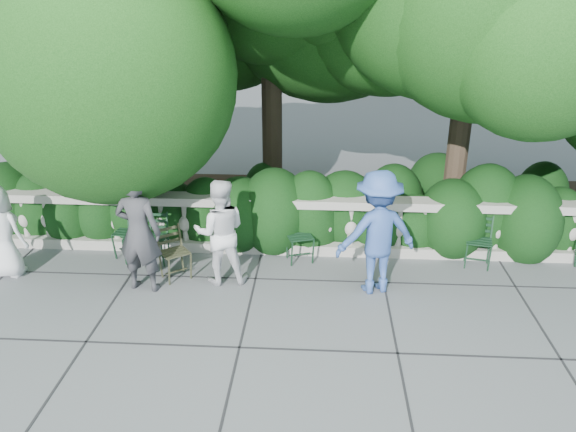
# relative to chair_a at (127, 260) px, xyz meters

# --- Properties ---
(ground) EXTENTS (90.00, 90.00, 0.00)m
(ground) POSITION_rel_chair_a_xyz_m (2.74, -1.33, 0.00)
(ground) COLOR #55585D
(ground) RESTS_ON ground
(balustrade) EXTENTS (12.00, 0.44, 1.00)m
(balustrade) POSITION_rel_chair_a_xyz_m (2.74, 0.47, 0.49)
(balustrade) COLOR #9E998E
(balustrade) RESTS_ON ground
(shrub_hedge) EXTENTS (15.00, 2.60, 1.70)m
(shrub_hedge) POSITION_rel_chair_a_xyz_m (2.74, 1.67, 0.00)
(shrub_hedge) COLOR black
(shrub_hedge) RESTS_ON ground
(tree_canopy) EXTENTS (15.04, 6.52, 6.78)m
(tree_canopy) POSITION_rel_chair_a_xyz_m (3.42, 1.87, 3.96)
(tree_canopy) COLOR #3F3023
(tree_canopy) RESTS_ON ground
(chair_a) EXTENTS (0.49, 0.53, 0.84)m
(chair_a) POSITION_rel_chair_a_xyz_m (0.00, 0.00, 0.00)
(chair_a) COLOR black
(chair_a) RESTS_ON ground
(chair_b) EXTENTS (0.45, 0.49, 0.84)m
(chair_b) POSITION_rel_chair_a_xyz_m (0.52, -0.19, 0.00)
(chair_b) COLOR black
(chair_b) RESTS_ON ground
(chair_c) EXTENTS (0.45, 0.49, 0.84)m
(chair_c) POSITION_rel_chair_a_xyz_m (0.24, -0.17, 0.00)
(chair_c) COLOR black
(chair_c) RESTS_ON ground
(chair_d) EXTENTS (0.53, 0.56, 0.84)m
(chair_d) POSITION_rel_chair_a_xyz_m (5.77, -0.01, 0.00)
(chair_d) COLOR black
(chair_d) RESTS_ON ground
(chair_e) EXTENTS (0.57, 0.59, 0.84)m
(chair_e) POSITION_rel_chair_a_xyz_m (2.95, 0.00, 0.00)
(chair_e) COLOR black
(chair_e) RESTS_ON ground
(chair_weathered) EXTENTS (0.64, 0.65, 0.84)m
(chair_weathered) POSITION_rel_chair_a_xyz_m (1.08, -0.68, 0.00)
(chair_weathered) COLOR black
(chair_weathered) RESTS_ON ground
(person_businessman) EXTENTS (0.80, 0.61, 1.48)m
(person_businessman) POSITION_rel_chair_a_xyz_m (-1.68, -0.61, 0.74)
(person_businessman) COLOR white
(person_businessman) RESTS_ON ground
(person_woman_grey) EXTENTS (0.73, 0.54, 1.86)m
(person_woman_grey) POSITION_rel_chair_a_xyz_m (0.58, -0.90, 0.93)
(person_woman_grey) COLOR #3A393E
(person_woman_grey) RESTS_ON ground
(person_casual_man) EXTENTS (0.89, 0.74, 1.66)m
(person_casual_man) POSITION_rel_chair_a_xyz_m (1.73, -0.60, 0.83)
(person_casual_man) COLOR white
(person_casual_man) RESTS_ON ground
(person_older_blue) EXTENTS (1.37, 1.03, 1.88)m
(person_older_blue) POSITION_rel_chair_a_xyz_m (4.06, -0.73, 0.94)
(person_older_blue) COLOR #3556A1
(person_older_blue) RESTS_ON ground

